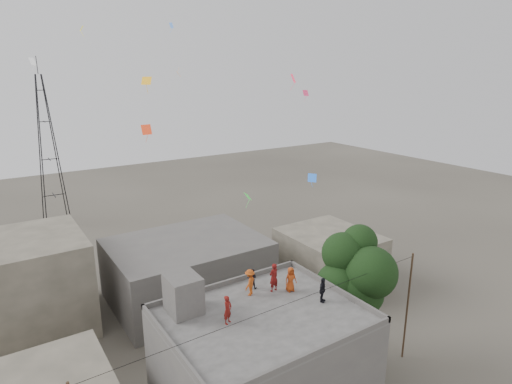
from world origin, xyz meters
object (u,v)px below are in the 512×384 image
(transmission_tower, at_px, (48,151))
(person_red_adult, at_px, (274,277))
(stair_head_box, at_px, (183,294))
(tree, at_px, (356,275))
(person_dark_adult, at_px, (322,290))

(transmission_tower, bearing_deg, person_red_adult, -81.11)
(stair_head_box, bearing_deg, tree, -10.74)
(stair_head_box, xyz_separation_m, person_dark_adult, (6.68, -3.21, -0.30))
(tree, relative_size, person_dark_adult, 6.46)
(person_red_adult, bearing_deg, stair_head_box, -16.00)
(stair_head_box, height_order, transmission_tower, transmission_tower)
(person_dark_adult, bearing_deg, transmission_tower, 69.87)
(transmission_tower, distance_m, person_dark_adult, 41.35)
(transmission_tower, relative_size, person_dark_adult, 14.21)
(person_dark_adult, bearing_deg, person_red_adult, 91.25)
(stair_head_box, bearing_deg, person_dark_adult, -25.65)
(stair_head_box, relative_size, person_dark_adult, 1.42)
(tree, bearing_deg, person_red_adult, 167.18)
(transmission_tower, bearing_deg, stair_head_box, -88.77)
(tree, bearing_deg, stair_head_box, 169.26)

